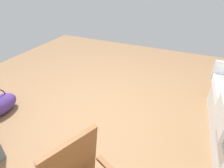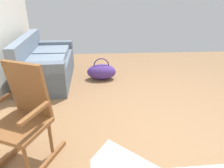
% 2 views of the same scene
% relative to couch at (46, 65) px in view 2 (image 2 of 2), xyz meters
% --- Properties ---
extents(ground_plane, '(6.58, 6.58, 0.00)m').
position_rel_couch_xyz_m(ground_plane, '(-1.54, -1.76, -0.31)').
color(ground_plane, olive).
extents(couch, '(1.63, 0.90, 0.85)m').
position_rel_couch_xyz_m(couch, '(0.00, 0.00, 0.00)').
color(couch, slate).
rests_on(couch, ground).
extents(rocking_chair, '(0.88, 0.73, 1.05)m').
position_rel_couch_xyz_m(rocking_chair, '(-2.08, -0.27, 0.20)').
color(rocking_chair, brown).
rests_on(rocking_chair, ground).
extents(duffel_bag, '(0.33, 0.57, 0.43)m').
position_rel_couch_xyz_m(duffel_bag, '(0.01, -1.05, -0.15)').
color(duffel_bag, '#472D7A').
rests_on(duffel_bag, ground).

